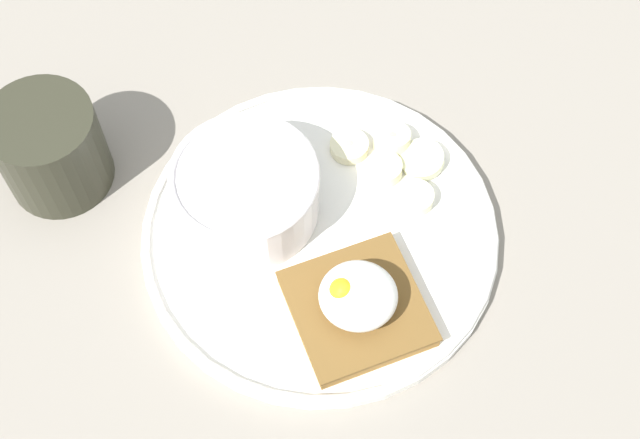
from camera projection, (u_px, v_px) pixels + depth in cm
name	position (u px, v px, depth cm)	size (l,w,h in cm)	color
ground_plane	(320.00, 244.00, 70.94)	(120.00, 120.00, 2.00)	gray
plate	(320.00, 233.00, 69.37)	(27.79, 27.79, 1.60)	white
oatmeal_bowl	(246.00, 191.00, 67.78)	(11.36, 11.36, 5.36)	white
toast_slice	(357.00, 308.00, 65.19)	(12.37, 12.37, 1.45)	brown
poached_egg	(357.00, 295.00, 63.16)	(5.69, 5.44, 3.46)	white
banana_slice_front	(384.00, 169.00, 71.29)	(3.23, 3.17, 1.28)	#FBF1C5
banana_slice_left	(416.00, 198.00, 69.94)	(3.46, 3.49, 1.34)	#F2EEC0
banana_slice_back	(349.00, 146.00, 72.49)	(4.49, 4.49, 1.03)	#F4ECBA
banana_slice_right	(422.00, 160.00, 71.76)	(4.82, 4.77, 1.46)	#EAEBBA
banana_slice_inner	(392.00, 140.00, 72.41)	(3.85, 3.98, 1.88)	#F8EDBF
coffee_mug	(50.00, 148.00, 69.35)	(8.41, 8.41, 7.89)	#2F2F22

